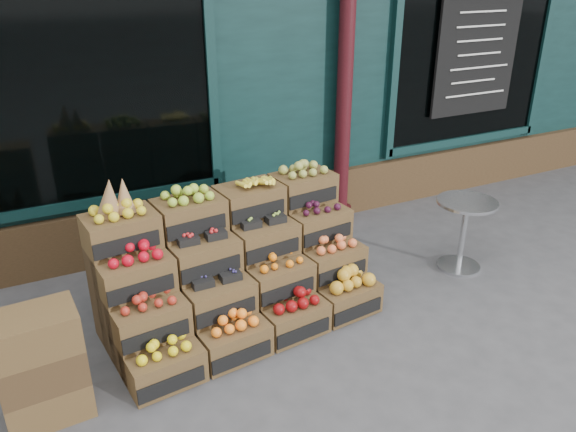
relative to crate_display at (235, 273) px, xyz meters
name	(u,v)px	position (x,y,z in m)	size (l,w,h in m)	color
ground	(344,330)	(0.76, -0.62, -0.45)	(60.00, 60.00, 0.00)	#3E3E41
shop_facade	(163,3)	(0.76, 4.49, 1.95)	(12.00, 6.24, 4.80)	black
crate_display	(235,273)	(0.00, 0.00, 0.00)	(2.41, 1.36, 1.44)	#4F3A1F
spare_crates	(42,366)	(-1.63, -0.54, -0.03)	(0.58, 0.42, 0.84)	#4F3A1F
bistro_table	(464,227)	(2.42, -0.21, 0.03)	(0.60, 0.60, 0.76)	silver
shopkeeper	(84,161)	(-0.88, 2.19, 0.50)	(0.69, 0.45, 1.90)	#154B22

